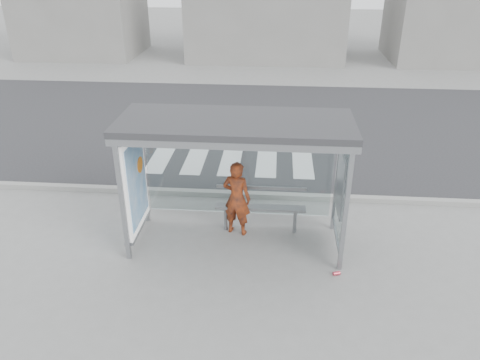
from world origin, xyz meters
name	(u,v)px	position (x,y,z in m)	size (l,w,h in m)	color
ground	(236,242)	(0.00, 0.00, 0.00)	(80.00, 80.00, 0.00)	slate
road	(254,125)	(0.00, 7.00, 0.00)	(30.00, 10.00, 0.01)	#28282B
curb	(243,194)	(0.00, 1.95, 0.06)	(30.00, 0.18, 0.12)	gray
crosswalk	(233,154)	(-0.50, 4.50, 0.00)	(4.55, 3.00, 0.00)	silver
bus_shelter	(216,151)	(-0.37, 0.06, 1.98)	(4.25, 1.65, 2.62)	gray
building_center	(267,8)	(0.00, 18.00, 2.50)	(8.00, 5.00, 5.00)	slate
person	(237,198)	(-0.01, 0.38, 0.81)	(0.59, 0.39, 1.62)	#EE3D16
bench	(260,207)	(0.47, 0.50, 0.57)	(1.86, 0.32, 0.96)	slate
soda_can	(337,273)	(1.93, -0.90, 0.04)	(0.07, 0.07, 0.13)	#E34256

